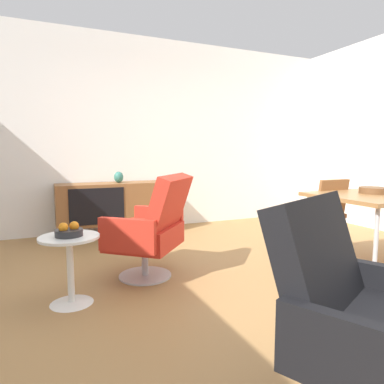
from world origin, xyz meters
TOP-DOWN VIEW (x-y plane):
  - ground_plane at (0.00, 0.00)m, footprint 8.32×8.32m
  - wall_back at (0.00, 2.60)m, footprint 6.80×0.12m
  - sideboard at (-0.43, 2.30)m, footprint 1.60×0.45m
  - vase_cobalt at (-0.40, 2.30)m, footprint 0.13×0.13m
  - wooden_bowl_on_table at (1.58, -0.12)m, footprint 0.26×0.26m
  - dining_chair_back_left at (1.45, 0.38)m, footprint 0.40×0.43m
  - lounge_chair_red at (-0.48, 0.48)m, footprint 0.91×0.91m
  - armchair_black_shell at (-0.19, -1.48)m, footprint 0.87×0.85m
  - side_table_round at (-1.20, 0.19)m, footprint 0.44×0.44m
  - fruit_bowl at (-1.20, 0.19)m, footprint 0.20×0.20m

SIDE VIEW (x-z plane):
  - ground_plane at x=0.00m, z-range 0.00..0.00m
  - side_table_round at x=-1.20m, z-range 0.06..0.58m
  - sideboard at x=-0.43m, z-range 0.08..0.80m
  - lounge_chair_red at x=-0.48m, z-range -0.01..0.94m
  - armchair_black_shell at x=-0.19m, z-range -0.01..0.94m
  - dining_chair_back_left at x=1.45m, z-range 0.04..0.90m
  - fruit_bowl at x=-1.20m, z-range 0.50..0.61m
  - wooden_bowl_on_table at x=1.58m, z-range 0.74..0.80m
  - vase_cobalt at x=-0.40m, z-range 0.72..0.87m
  - wall_back at x=0.00m, z-range 0.00..2.80m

